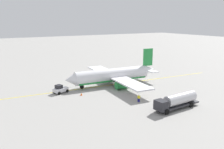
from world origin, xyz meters
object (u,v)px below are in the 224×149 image
(airplane, at_px, (114,75))
(pushback_tug, at_px, (60,89))
(refueling_worker, at_px, (139,98))
(fuel_tanker, at_px, (177,101))
(safety_cone_nose, at_px, (81,94))

(airplane, height_order, pushback_tug, airplane)
(pushback_tug, relative_size, refueling_worker, 2.38)
(fuel_tanker, distance_m, safety_cone_nose, 22.97)
(fuel_tanker, bearing_deg, refueling_worker, -59.53)
(refueling_worker, bearing_deg, fuel_tanker, 120.47)
(airplane, distance_m, refueling_worker, 16.00)
(pushback_tug, xyz_separation_m, safety_cone_nose, (-3.81, 4.50, -0.71))
(refueling_worker, bearing_deg, pushback_tug, -50.19)
(safety_cone_nose, bearing_deg, airplane, -159.37)
(fuel_tanker, relative_size, pushback_tug, 2.80)
(airplane, height_order, refueling_worker, airplane)
(airplane, xyz_separation_m, refueling_worker, (2.76, 15.65, -1.85))
(refueling_worker, height_order, safety_cone_nose, refueling_worker)
(refueling_worker, relative_size, safety_cone_nose, 2.86)
(airplane, bearing_deg, fuel_tanker, 93.89)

